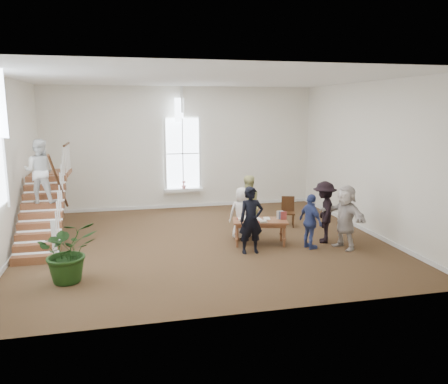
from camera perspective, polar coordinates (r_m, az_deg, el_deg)
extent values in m
plane|color=#46331B|center=(12.47, -2.53, -6.47)|extent=(10.00, 10.00, 0.00)
plane|color=silver|center=(16.41, -5.46, 5.73)|extent=(10.00, 0.00, 10.00)
plane|color=silver|center=(7.65, 3.45, -0.24)|extent=(10.00, 0.00, 10.00)
plane|color=silver|center=(12.14, -26.54, 2.79)|extent=(0.00, 9.00, 9.00)
plane|color=silver|center=(13.78, 18.35, 4.23)|extent=(0.00, 9.00, 9.00)
plane|color=white|center=(11.92, -2.71, 14.64)|extent=(10.00, 10.00, 0.00)
cube|color=white|center=(16.45, -5.28, 0.29)|extent=(1.45, 0.28, 0.10)
plane|color=white|center=(16.37, -5.42, 5.01)|extent=(2.60, 0.00, 2.60)
plane|color=white|center=(16.28, -5.52, 10.62)|extent=(0.60, 0.60, 0.85)
cube|color=white|center=(16.72, -5.31, -1.77)|extent=(10.00, 0.04, 0.12)
imported|color=pink|center=(16.38, -5.28, 0.96)|extent=(0.17, 0.17, 0.30)
cube|color=brown|center=(11.71, -23.42, -8.06)|extent=(1.10, 0.30, 0.20)
cube|color=brown|center=(11.93, -23.24, -6.69)|extent=(1.10, 0.30, 0.20)
cube|color=brown|center=(12.15, -23.07, -5.37)|extent=(1.10, 0.30, 0.20)
cube|color=brown|center=(12.39, -22.90, -4.10)|extent=(1.10, 0.30, 0.20)
cube|color=brown|center=(12.63, -22.74, -2.87)|extent=(1.10, 0.30, 0.20)
cube|color=brown|center=(12.87, -22.59, -1.70)|extent=(1.10, 0.30, 0.20)
cube|color=brown|center=(13.12, -22.44, -0.56)|extent=(1.10, 0.30, 0.20)
cube|color=brown|center=(13.38, -22.30, 0.53)|extent=(1.10, 0.30, 0.20)
cube|color=brown|center=(13.64, -22.16, 1.57)|extent=(1.10, 0.30, 0.20)
cube|color=brown|center=(14.51, -21.63, 2.29)|extent=(1.10, 1.20, 0.12)
cube|color=white|center=(11.35, -21.28, -6.10)|extent=(0.10, 0.10, 1.10)
cylinder|color=#3B1F10|center=(12.38, -20.75, 1.03)|extent=(0.07, 2.74, 1.86)
imported|color=silver|center=(12.71, -22.91, 2.54)|extent=(0.94, 0.79, 1.72)
cube|color=brown|center=(12.09, 4.72, -3.77)|extent=(1.60, 1.03, 0.05)
cube|color=brown|center=(12.11, 4.72, -4.11)|extent=(1.46, 0.89, 0.10)
cylinder|color=brown|center=(11.88, 1.74, -5.76)|extent=(0.07, 0.07, 0.64)
cylinder|color=brown|center=(12.00, 7.87, -5.68)|extent=(0.07, 0.07, 0.64)
cylinder|color=brown|center=(12.40, 1.63, -5.04)|extent=(0.07, 0.07, 0.64)
cylinder|color=brown|center=(12.52, 7.50, -4.98)|extent=(0.07, 0.07, 0.64)
cube|color=silver|center=(12.21, 2.67, -3.36)|extent=(0.24, 0.24, 0.05)
cube|color=beige|center=(12.06, 2.18, -3.53)|extent=(0.19, 0.27, 0.05)
cube|color=tan|center=(11.95, 3.97, -3.70)|extent=(0.28, 0.27, 0.04)
cube|color=silver|center=(12.01, 3.80, -3.65)|extent=(0.20, 0.21, 0.04)
cube|color=#4C5972|center=(12.03, 3.16, -3.59)|extent=(0.24, 0.26, 0.05)
cube|color=maroon|center=(12.17, 2.31, -3.42)|extent=(0.32, 0.35, 0.04)
cube|color=white|center=(12.08, 4.43, -3.57)|extent=(0.19, 0.31, 0.03)
cube|color=#BFB299|center=(11.85, 5.08, -3.85)|extent=(0.20, 0.21, 0.04)
cube|color=silver|center=(12.25, 2.85, -3.37)|extent=(0.28, 0.32, 0.02)
cube|color=beige|center=(11.98, 3.06, -3.64)|extent=(0.22, 0.24, 0.05)
cube|color=tan|center=(12.08, 2.95, -3.57)|extent=(0.32, 0.32, 0.03)
cube|color=silver|center=(12.20, 5.59, -3.47)|extent=(0.24, 0.32, 0.02)
cube|color=#4C5972|center=(12.14, 3.84, -3.51)|extent=(0.18, 0.30, 0.02)
cube|color=maroon|center=(11.93, 4.63, -3.78)|extent=(0.32, 0.35, 0.03)
cube|color=white|center=(11.95, 3.75, -3.72)|extent=(0.21, 0.23, 0.03)
imported|color=black|center=(11.31, 3.56, -3.70)|extent=(0.65, 0.43, 1.75)
imported|color=silver|center=(12.53, 2.37, -2.80)|extent=(0.81, 0.59, 1.51)
imported|color=#C9C67E|center=(13.04, 3.07, -1.66)|extent=(0.98, 0.84, 1.77)
imported|color=#374685|center=(11.90, 11.25, -3.80)|extent=(0.57, 0.94, 1.49)
imported|color=black|center=(12.52, 12.94, -2.57)|extent=(1.03, 1.28, 1.73)
imported|color=beige|center=(12.09, 15.56, -3.16)|extent=(0.96, 1.69, 1.73)
imported|color=#183611|center=(10.09, -19.70, -7.28)|extent=(1.48, 1.36, 1.37)
cube|color=#3B1F10|center=(14.04, 8.36, -2.73)|extent=(0.51, 0.51, 0.05)
cube|color=#3B1F10|center=(14.16, 8.34, -1.51)|extent=(0.40, 0.16, 0.49)
cylinder|color=#3B1F10|center=(13.92, 7.70, -3.78)|extent=(0.04, 0.04, 0.43)
cylinder|color=#3B1F10|center=(13.94, 9.06, -3.79)|extent=(0.04, 0.04, 0.43)
cylinder|color=#3B1F10|center=(14.24, 7.63, -3.44)|extent=(0.04, 0.04, 0.43)
cylinder|color=#3B1F10|center=(14.26, 8.96, -3.45)|extent=(0.04, 0.04, 0.43)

